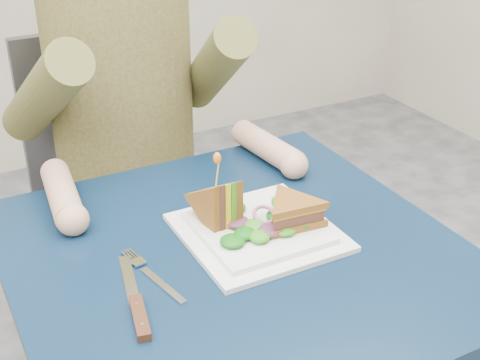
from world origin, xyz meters
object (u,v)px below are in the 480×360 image
sandwich_upright (218,205)px  knife (138,310)px  fork (154,277)px  plate (258,231)px  sandwich_flat (292,212)px  table (237,287)px  chair (119,183)px  diner (121,58)px

sandwich_upright → knife: bearing=-144.2°
fork → knife: size_ratio=0.81×
plate → knife: 0.29m
sandwich_flat → knife: sandwich_flat is taller
table → chair: size_ratio=0.81×
diner → fork: bearing=-105.2°
table → diner: 0.62m
table → chair: 0.68m
plate → fork: (-0.21, -0.03, -0.01)m
table → chair: chair is taller
sandwich_flat → knife: size_ratio=0.63×
table → sandwich_flat: bearing=0.6°
table → fork: 0.18m
chair → plate: chair is taller
chair → fork: size_ratio=5.20×
diner → sandwich_upright: size_ratio=5.81×
sandwich_upright → diner: bearing=90.0°
fork → sandwich_upright: bearing=27.1°
table → sandwich_flat: 0.17m
chair → knife: size_ratio=4.22×
table → plate: (0.06, 0.03, 0.09)m
plate → knife: plate is taller
table → knife: size_ratio=3.40×
diner → sandwich_upright: 0.51m
chair → plate: size_ratio=3.58×
chair → plate: (0.06, -0.65, 0.20)m
diner → sandwich_flat: (0.11, -0.56, -0.14)m
fork → chair: bearing=77.2°
chair → sandwich_upright: bearing=-90.0°
table → plate: 0.11m
plate → sandwich_flat: bearing=-24.4°
chair → knife: bearing=-105.5°
chair → sandwich_upright: size_ratio=7.25×
fork → knife: 0.09m
sandwich_upright → sandwich_flat: bearing=-32.1°
plate → fork: size_ratio=1.45×
sandwich_upright → chair: bearing=90.0°
table → sandwich_flat: sandwich_flat is taller
plate → chair: bearing=95.0°
sandwich_upright → knife: (-0.21, -0.15, -0.05)m
sandwich_upright → table: bearing=-90.0°
sandwich_upright → fork: size_ratio=0.72×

